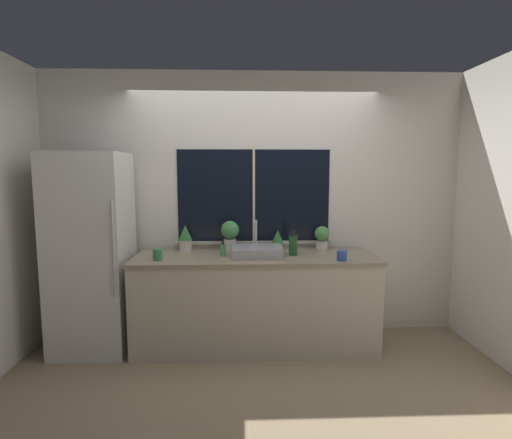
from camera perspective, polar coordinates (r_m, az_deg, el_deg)
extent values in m
plane|color=#937F60|center=(3.81, 0.09, -19.60)|extent=(14.00, 14.00, 0.00)
cube|color=silver|center=(4.17, -0.33, 2.10)|extent=(8.00, 0.06, 2.70)
cube|color=black|center=(4.13, -0.31, 3.41)|extent=(1.56, 0.01, 0.94)
cube|color=beige|center=(4.12, -0.31, 3.41)|extent=(0.02, 0.01, 0.94)
cube|color=beige|center=(4.18, -0.31, -3.28)|extent=(1.62, 0.04, 0.03)
cube|color=silver|center=(5.32, -24.68, 2.51)|extent=(0.06, 7.00, 2.70)
cube|color=silver|center=(5.43, 22.89, 2.67)|extent=(0.06, 7.00, 2.70)
cube|color=beige|center=(3.95, -0.11, -11.81)|extent=(2.28, 0.68, 0.86)
cube|color=gray|center=(3.83, -0.12, -5.46)|extent=(2.31, 0.70, 0.03)
cube|color=silver|center=(4.07, -22.47, -4.44)|extent=(0.68, 0.63, 1.87)
cylinder|color=silver|center=(3.65, -19.68, -4.07)|extent=(0.02, 0.02, 0.84)
cube|color=#ADADB2|center=(3.80, 0.13, -4.60)|extent=(0.47, 0.37, 0.09)
cylinder|color=#B7B7BC|center=(4.02, 0.00, -4.41)|extent=(0.04, 0.04, 0.03)
cylinder|color=#B7B7BC|center=(3.99, 0.00, -2.13)|extent=(0.02, 0.02, 0.29)
cylinder|color=silver|center=(4.12, -10.03, -3.66)|extent=(0.13, 0.13, 0.11)
cone|color=#387A3D|center=(4.10, -10.07, -1.84)|extent=(0.14, 0.14, 0.15)
cylinder|color=silver|center=(4.08, -3.72, -3.61)|extent=(0.13, 0.13, 0.12)
sphere|color=#478E4C|center=(4.06, -3.73, -1.50)|extent=(0.18, 0.18, 0.18)
cylinder|color=silver|center=(4.10, 3.11, -3.84)|extent=(0.10, 0.10, 0.08)
cone|color=#387A3D|center=(4.08, 3.12, -2.41)|extent=(0.12, 0.12, 0.13)
cylinder|color=silver|center=(4.17, 9.40, -3.67)|extent=(0.12, 0.12, 0.09)
sphere|color=#569951|center=(4.15, 9.43, -2.01)|extent=(0.15, 0.15, 0.15)
cylinder|color=#519E5B|center=(3.82, -4.74, -4.42)|extent=(0.06, 0.06, 0.11)
cylinder|color=black|center=(3.81, -4.75, -3.37)|extent=(0.03, 0.03, 0.03)
cylinder|color=#235128|center=(3.85, 5.33, -3.72)|extent=(0.08, 0.08, 0.19)
cylinder|color=black|center=(3.83, 5.35, -1.92)|extent=(0.04, 0.04, 0.05)
cylinder|color=#3351AD|center=(3.70, 12.17, -5.06)|extent=(0.09, 0.09, 0.09)
cylinder|color=#38844C|center=(3.74, -13.88, -4.90)|extent=(0.09, 0.09, 0.10)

